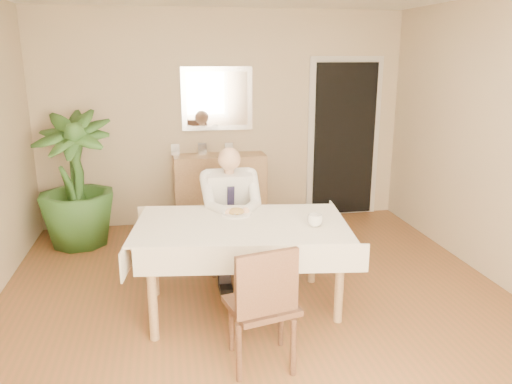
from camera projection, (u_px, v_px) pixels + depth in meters
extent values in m
plane|color=brown|center=(264.00, 314.00, 4.11)|extent=(5.00, 5.00, 0.00)
cube|color=tan|center=(224.00, 119.00, 6.13)|extent=(4.50, 0.02, 2.60)
cube|color=tan|center=(441.00, 337.00, 1.39)|extent=(4.50, 0.02, 2.60)
cube|color=beige|center=(443.00, 285.00, 1.37)|extent=(1.34, 0.02, 1.44)
cube|color=white|center=(439.00, 282.00, 1.39)|extent=(1.18, 0.02, 1.28)
cube|color=beige|center=(343.00, 140.00, 6.47)|extent=(0.96, 0.03, 2.10)
cube|color=black|center=(344.00, 140.00, 6.44)|extent=(0.80, 0.05, 1.95)
cube|color=silver|center=(217.00, 99.00, 6.03)|extent=(0.86, 0.03, 0.76)
cube|color=white|center=(217.00, 99.00, 6.01)|extent=(0.74, 0.02, 0.64)
cube|color=tan|center=(241.00, 227.00, 4.03)|extent=(1.71, 1.11, 0.04)
cube|color=#EEE4CA|center=(241.00, 224.00, 4.03)|extent=(1.82, 1.22, 0.01)
cube|color=#EEE4CA|center=(252.00, 260.00, 3.58)|extent=(1.69, 0.25, 0.22)
cube|color=#EEE4CA|center=(233.00, 217.00, 4.53)|extent=(1.69, 0.25, 0.22)
cube|color=#EEE4CA|center=(134.00, 243.00, 3.91)|extent=(0.15, 0.99, 0.22)
cube|color=#EEE4CA|center=(341.00, 230.00, 4.20)|extent=(0.15, 0.99, 0.22)
cylinder|color=tan|center=(152.00, 297.00, 3.65)|extent=(0.07, 0.07, 0.70)
cylinder|color=tan|center=(340.00, 281.00, 3.91)|extent=(0.07, 0.07, 0.70)
cylinder|color=tan|center=(154.00, 258.00, 4.36)|extent=(0.07, 0.07, 0.70)
cylinder|color=tan|center=(312.00, 247.00, 4.61)|extent=(0.07, 0.07, 0.70)
cube|color=#472E1F|center=(229.00, 231.00, 4.88)|extent=(0.44, 0.44, 0.04)
cube|color=#472E1F|center=(226.00, 203.00, 4.98)|extent=(0.39, 0.09, 0.39)
cylinder|color=#472E1F|center=(214.00, 259.00, 4.74)|extent=(0.04, 0.04, 0.38)
cylinder|color=#472E1F|center=(249.00, 256.00, 4.80)|extent=(0.04, 0.04, 0.38)
cylinder|color=#472E1F|center=(211.00, 246.00, 5.06)|extent=(0.04, 0.04, 0.38)
cylinder|color=#472E1F|center=(243.00, 244.00, 5.12)|extent=(0.04, 0.04, 0.38)
cube|color=#472E1F|center=(261.00, 305.00, 3.36)|extent=(0.51, 0.51, 0.04)
cube|color=#472E1F|center=(267.00, 284.00, 3.11)|extent=(0.42, 0.14, 0.42)
cylinder|color=#472E1F|center=(239.00, 353.00, 3.21)|extent=(0.04, 0.04, 0.41)
cylinder|color=#472E1F|center=(293.00, 347.00, 3.28)|extent=(0.04, 0.04, 0.41)
cylinder|color=#472E1F|center=(231.00, 324.00, 3.56)|extent=(0.04, 0.04, 0.41)
cylinder|color=#472E1F|center=(281.00, 320.00, 3.62)|extent=(0.04, 0.04, 0.41)
cube|color=white|center=(229.00, 198.00, 4.75)|extent=(0.42, 0.31, 0.55)
cube|color=black|center=(231.00, 204.00, 4.64)|extent=(0.07, 0.08, 0.36)
cylinder|color=tan|center=(229.00, 170.00, 4.63)|extent=(0.09, 0.09, 0.08)
sphere|color=tan|center=(229.00, 159.00, 4.58)|extent=(0.21, 0.21, 0.21)
cube|color=black|center=(221.00, 229.00, 4.60)|extent=(0.13, 0.42, 0.13)
cube|color=black|center=(243.00, 227.00, 4.64)|extent=(0.13, 0.42, 0.13)
cube|color=black|center=(224.00, 265.00, 4.51)|extent=(0.11, 0.12, 0.45)
cube|color=black|center=(246.00, 264.00, 4.54)|extent=(0.11, 0.12, 0.45)
cube|color=black|center=(225.00, 287.00, 4.50)|extent=(0.11, 0.26, 0.07)
cube|color=black|center=(247.00, 286.00, 4.54)|extent=(0.11, 0.26, 0.07)
cylinder|color=white|center=(236.00, 214.00, 4.23)|extent=(0.26, 0.26, 0.02)
ellipsoid|color=olive|center=(236.00, 211.00, 4.22)|extent=(0.14, 0.14, 0.06)
cylinder|color=silver|center=(242.00, 214.00, 4.17)|extent=(0.01, 0.13, 0.01)
cylinder|color=silver|center=(232.00, 214.00, 4.16)|extent=(0.01, 0.13, 0.01)
imported|color=white|center=(315.00, 220.00, 3.94)|extent=(0.14, 0.14, 0.10)
cube|color=tan|center=(220.00, 190.00, 6.18)|extent=(1.12, 0.39, 0.89)
cube|color=silver|center=(175.00, 150.00, 6.02)|extent=(0.10, 0.02, 0.14)
cube|color=silver|center=(202.00, 149.00, 6.08)|extent=(0.10, 0.02, 0.14)
cube|color=silver|center=(229.00, 148.00, 6.10)|extent=(0.10, 0.02, 0.14)
imported|color=#29511E|center=(75.00, 180.00, 5.44)|extent=(0.95, 0.95, 1.48)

